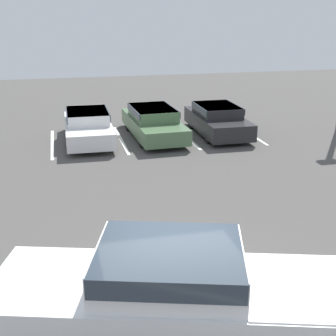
# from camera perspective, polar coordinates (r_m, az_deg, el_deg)

# --- Properties ---
(ground_plane) EXTENTS (60.00, 60.00, 0.00)m
(ground_plane) POSITION_cam_1_polar(r_m,az_deg,el_deg) (8.53, 1.22, -17.43)
(ground_plane) COLOR #4C4947
(stall_stripe_a) EXTENTS (0.12, 4.25, 0.01)m
(stall_stripe_a) POSITION_cam_1_polar(r_m,az_deg,el_deg) (18.89, -13.92, 2.87)
(stall_stripe_a) COLOR white
(stall_stripe_a) RESTS_ON ground_plane
(stall_stripe_b) EXTENTS (0.12, 4.25, 0.01)m
(stall_stripe_b) POSITION_cam_1_polar(r_m,az_deg,el_deg) (19.03, -5.73, 3.46)
(stall_stripe_b) COLOR white
(stall_stripe_b) RESTS_ON ground_plane
(stall_stripe_c) EXTENTS (0.12, 4.25, 0.01)m
(stall_stripe_c) POSITION_cam_1_polar(r_m,az_deg,el_deg) (19.55, 2.20, 3.96)
(stall_stripe_c) COLOR white
(stall_stripe_c) RESTS_ON ground_plane
(stall_stripe_d) EXTENTS (0.12, 4.25, 0.01)m
(stall_stripe_d) POSITION_cam_1_polar(r_m,az_deg,el_deg) (20.42, 9.59, 4.36)
(stall_stripe_d) COLOR white
(stall_stripe_d) RESTS_ON ground_plane
(pickup_truck) EXTENTS (6.41, 3.60, 1.69)m
(pickup_truck) POSITION_cam_1_polar(r_m,az_deg,el_deg) (7.44, 2.77, -15.57)
(pickup_truck) COLOR white
(pickup_truck) RESTS_ON ground_plane
(parked_sedan_a) EXTENTS (1.82, 4.42, 1.22)m
(parked_sedan_a) POSITION_cam_1_polar(r_m,az_deg,el_deg) (18.84, -9.73, 5.17)
(parked_sedan_a) COLOR silver
(parked_sedan_a) RESTS_ON ground_plane
(parked_sedan_b) EXTENTS (1.97, 4.83, 1.22)m
(parked_sedan_b) POSITION_cam_1_polar(r_m,az_deg,el_deg) (19.25, -1.81, 5.72)
(parked_sedan_b) COLOR #4C6B47
(parked_sedan_b) RESTS_ON ground_plane
(parked_sedan_c) EXTENTS (1.78, 4.25, 1.23)m
(parked_sedan_c) POSITION_cam_1_polar(r_m,az_deg,el_deg) (19.76, 6.04, 5.97)
(parked_sedan_c) COLOR #232326
(parked_sedan_c) RESTS_ON ground_plane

